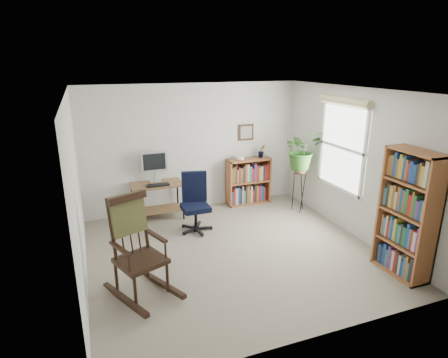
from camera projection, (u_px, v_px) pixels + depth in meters
name	position (u px, v px, depth m)	size (l,w,h in m)	color
floor	(233.00, 252.00, 5.68)	(4.20, 4.00, 0.00)	gray
ceiling	(235.00, 91.00, 4.96)	(4.20, 4.00, 0.00)	silver
wall_back	(194.00, 148.00, 7.11)	(4.20, 0.00, 2.40)	silver
wall_front	(313.00, 235.00, 3.54)	(4.20, 0.00, 2.40)	silver
wall_left	(76.00, 195.00, 4.62)	(0.00, 4.00, 2.40)	silver
wall_right	(355.00, 163.00, 6.03)	(0.00, 4.00, 2.40)	silver
window	(342.00, 148.00, 6.22)	(0.12, 1.20, 1.50)	white
desk	(158.00, 201.00, 6.83)	(0.93, 0.51, 0.67)	brown
monitor	(154.00, 167.00, 6.77)	(0.46, 0.16, 0.56)	#BABABF
keyboard	(158.00, 185.00, 6.62)	(0.40, 0.15, 0.03)	black
office_chair	(195.00, 203.00, 6.25)	(0.55, 0.55, 1.01)	black
rocking_chair	(140.00, 248.00, 4.48)	(0.66, 1.11, 1.28)	black
low_bookshelf	(248.00, 181.00, 7.52)	(0.88, 0.29, 0.93)	#9B5A32
tall_bookshelf	(408.00, 214.00, 4.89)	(0.32, 0.75, 1.72)	#9B5A32
plant_stand	(299.00, 189.00, 7.13)	(0.25, 0.25, 0.90)	black
spider_plant	(303.00, 131.00, 6.80)	(1.69, 1.88, 1.46)	#2B5E21
potted_plant_small	(261.00, 155.00, 7.47)	(0.13, 0.24, 0.11)	#2B5E21
framed_picture	(246.00, 132.00, 7.36)	(0.32, 0.04, 0.32)	black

